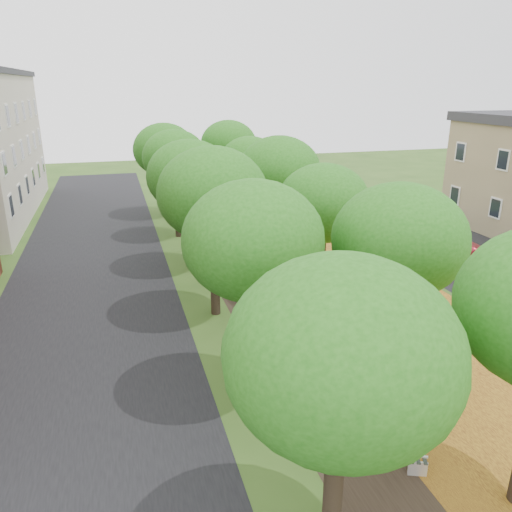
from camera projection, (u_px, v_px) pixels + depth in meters
street_asphalt at (89, 300)px, 22.87m from camera, size 8.00×70.00×0.01m
footpath at (247, 283)px, 24.82m from camera, size 3.20×70.00×0.01m
leaf_verge at (339, 273)px, 26.12m from camera, size 7.50×70.00×0.01m
parking_lot at (465, 253)px, 29.23m from camera, size 9.00×16.00×0.01m
tree_row_west at (200, 190)px, 22.69m from camera, size 4.17×34.17×6.59m
tree_row_east at (299, 185)px, 23.93m from camera, size 4.17×34.17×6.59m
bench at (411, 441)px, 13.18m from camera, size 1.11×1.76×0.80m
car_red at (473, 258)px, 25.96m from camera, size 4.79×2.02×1.54m
car_grey at (471, 257)px, 26.55m from camera, size 4.94×2.83×1.35m
car_white at (392, 228)px, 32.04m from camera, size 4.71×2.35×1.28m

